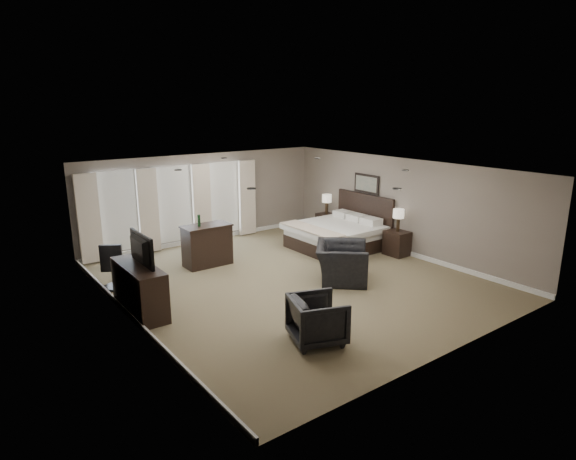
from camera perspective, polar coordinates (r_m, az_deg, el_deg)
room at (r=10.89m, az=0.41°, el=0.43°), size 7.60×8.60×2.64m
window_bay at (r=13.91m, az=-13.22°, el=2.77°), size 5.25×0.20×2.30m
bed at (r=13.60m, az=5.79°, el=0.77°), size 2.28×2.18×1.45m
nightstand_near at (r=13.36m, az=12.77°, el=-1.53°), size 0.50×0.61×0.67m
nightstand_far at (r=15.33m, az=4.56°, el=0.79°), size 0.47×0.57×0.62m
lamp_near at (r=13.20m, az=12.93°, el=1.13°), size 0.30×0.30×0.61m
lamp_far at (r=15.19m, az=4.61°, el=3.07°), size 0.30×0.30×0.62m
wall_art at (r=14.17m, az=9.26°, el=5.44°), size 0.04×0.96×0.56m
dresser at (r=9.88m, az=-17.18°, el=-6.71°), size 0.54×1.68×0.98m
tv at (r=9.70m, az=-17.43°, el=-3.63°), size 0.62×1.09×0.14m
armchair_near at (r=11.20m, az=6.37°, el=-3.11°), size 1.52×1.55×1.15m
armchair_far at (r=8.37m, az=3.51°, el=-10.30°), size 1.07×1.10×0.90m
bar_counter at (r=12.34m, az=-9.56°, el=-1.77°), size 1.21×0.63×1.06m
bar_stool_left at (r=12.20m, az=-16.76°, el=-3.21°), size 0.43×0.43×0.73m
bar_stool_right at (r=13.54m, az=-10.52°, el=-0.94°), size 0.40×0.40×0.78m
desk_chair at (r=11.34m, az=-19.84°, el=-3.91°), size 0.75×0.75×1.07m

